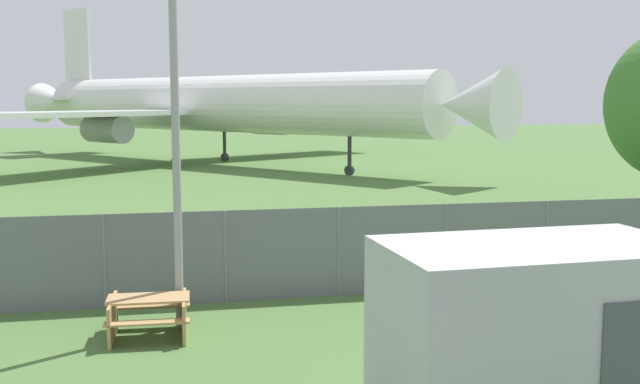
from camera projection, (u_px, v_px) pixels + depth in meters
perimeter_fence at (225, 256)px, 16.31m from camera, size 56.07×0.07×2.03m
airplane at (212, 105)px, 51.25m from camera, size 30.68×36.30×11.71m
portable_cabin at (536, 332)px, 10.26m from camera, size 4.28×2.54×2.47m
picnic_bench_open_grass at (149, 313)px, 13.94m from camera, size 1.57×1.46×0.76m
light_mast at (175, 87)px, 14.09m from camera, size 0.44×0.44×7.57m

